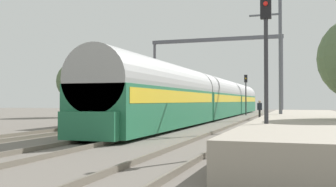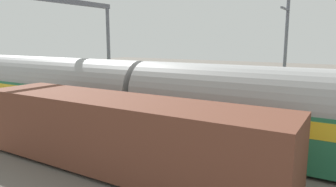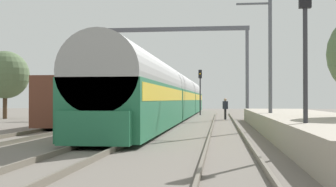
# 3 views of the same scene
# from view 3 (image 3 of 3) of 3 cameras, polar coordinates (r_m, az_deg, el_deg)

# --- Properties ---
(ground) EXTENTS (120.00, 120.00, 0.00)m
(ground) POSITION_cam_3_polar(r_m,az_deg,el_deg) (20.48, -4.61, -5.31)
(ground) COLOR #6A635B
(track_far_west) EXTENTS (1.52, 60.00, 0.16)m
(track_far_west) POSITION_cam_3_polar(r_m,az_deg,el_deg) (21.71, -15.77, -4.81)
(track_far_west) COLOR #6A6256
(track_far_west) RESTS_ON ground
(track_west) EXTENTS (1.52, 60.00, 0.16)m
(track_west) POSITION_cam_3_polar(r_m,az_deg,el_deg) (20.47, -4.61, -5.09)
(track_west) COLOR #6A6256
(track_west) RESTS_ON ground
(track_east) EXTENTS (1.52, 60.00, 0.16)m
(track_east) POSITION_cam_3_polar(r_m,az_deg,el_deg) (20.09, 7.48, -5.17)
(track_east) COLOR #6A6256
(track_east) RESTS_ON ground
(platform) EXTENTS (4.40, 28.00, 0.90)m
(platform) POSITION_cam_3_polar(r_m,az_deg,el_deg) (22.43, 17.22, -3.73)
(platform) COLOR #A39989
(platform) RESTS_ON ground
(passenger_train) EXTENTS (2.93, 49.20, 3.82)m
(passenger_train) POSITION_cam_3_polar(r_m,az_deg,el_deg) (38.58, 0.72, -0.25)
(passenger_train) COLOR #236B47
(passenger_train) RESTS_ON ground
(freight_car) EXTENTS (2.80, 13.00, 2.70)m
(freight_car) POSITION_cam_3_polar(r_m,az_deg,el_deg) (29.38, -9.67, -1.06)
(freight_car) COLOR brown
(freight_car) RESTS_ON ground
(person_crossing) EXTENTS (0.44, 0.32, 1.73)m
(person_crossing) POSITION_cam_3_polar(r_m,az_deg,el_deg) (36.46, 7.32, -1.70)
(person_crossing) COLOR black
(person_crossing) RESTS_ON ground
(railway_signal_near) EXTENTS (0.36, 0.30, 5.33)m
(railway_signal_near) POSITION_cam_3_polar(r_m,az_deg,el_deg) (14.41, 17.10, 6.34)
(railway_signal_near) COLOR #2D2D33
(railway_signal_near) RESTS_ON ground
(railway_signal_far) EXTENTS (0.36, 0.30, 4.76)m
(railway_signal_far) POSITION_cam_3_polar(r_m,az_deg,el_deg) (47.07, 4.13, 0.98)
(railway_signal_far) COLOR #2D2D33
(railway_signal_far) RESTS_ON ground
(catenary_gantry) EXTENTS (12.94, 0.28, 7.86)m
(catenary_gantry) POSITION_cam_3_polar(r_m,az_deg,el_deg) (38.58, 0.69, 5.24)
(catenary_gantry) COLOR #565863
(catenary_gantry) RESTS_ON ground
(catenary_pole_east_mid) EXTENTS (1.90, 0.20, 8.00)m
(catenary_pole_east_mid) POSITION_cam_3_polar(r_m,az_deg,el_deg) (24.70, 12.80, 5.12)
(catenary_pole_east_mid) COLOR #565863
(catenary_pole_east_mid) RESTS_ON ground
(tree_west_background) EXTENTS (4.03, 4.03, 5.73)m
(tree_west_background) POSITION_cam_3_polar(r_m,az_deg,el_deg) (40.19, -20.06, 2.24)
(tree_west_background) COLOR #4C3826
(tree_west_background) RESTS_ON ground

